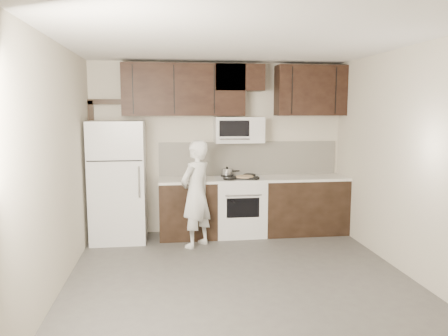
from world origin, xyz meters
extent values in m
plane|color=#4C4A48|center=(0.00, 0.00, 0.00)|extent=(4.50, 4.50, 0.00)
plane|color=beige|center=(0.00, 2.25, 1.35)|extent=(4.00, 0.00, 4.00)
plane|color=white|center=(0.00, 0.00, 2.70)|extent=(4.50, 4.50, 0.00)
cube|color=black|center=(-0.52, 1.94, 0.43)|extent=(0.87, 0.62, 0.87)
cube|color=black|center=(1.34, 1.94, 0.43)|extent=(1.32, 0.62, 0.87)
cube|color=white|center=(-0.52, 1.94, 0.89)|extent=(0.87, 0.64, 0.04)
cube|color=white|center=(1.34, 1.94, 0.89)|extent=(1.32, 0.64, 0.04)
cube|color=silver|center=(0.30, 1.94, 0.45)|extent=(0.76, 0.62, 0.89)
cube|color=silver|center=(0.30, 1.94, 0.90)|extent=(0.76, 0.62, 0.02)
cube|color=black|center=(0.30, 1.63, 0.50)|extent=(0.50, 0.01, 0.30)
cylinder|color=silver|center=(0.30, 1.60, 0.70)|extent=(0.55, 0.02, 0.02)
cylinder|color=black|center=(0.12, 1.79, 0.93)|extent=(0.20, 0.20, 0.03)
cylinder|color=black|center=(0.48, 1.79, 0.93)|extent=(0.20, 0.20, 0.03)
cylinder|color=black|center=(0.12, 2.09, 0.93)|extent=(0.20, 0.20, 0.03)
cylinder|color=black|center=(0.48, 2.09, 0.93)|extent=(0.20, 0.20, 0.03)
cube|color=silver|center=(0.50, 2.24, 1.18)|extent=(2.90, 0.02, 0.54)
cube|color=black|center=(-0.55, 2.08, 2.26)|extent=(1.85, 0.35, 0.78)
cube|color=black|center=(1.45, 2.08, 2.26)|extent=(1.10, 0.35, 0.78)
cube|color=black|center=(0.30, 2.08, 2.45)|extent=(0.76, 0.35, 0.40)
cube|color=silver|center=(0.30, 2.06, 1.65)|extent=(0.76, 0.38, 0.40)
cube|color=black|center=(0.20, 1.86, 1.68)|extent=(0.46, 0.01, 0.24)
cube|color=silver|center=(0.56, 1.86, 1.68)|extent=(0.18, 0.01, 0.24)
cylinder|color=silver|center=(0.20, 1.84, 1.52)|extent=(0.46, 0.02, 0.02)
cube|color=silver|center=(-1.55, 1.89, 0.90)|extent=(0.80, 0.72, 1.80)
cube|color=black|center=(-1.55, 1.53, 1.25)|extent=(0.77, 0.01, 0.02)
cylinder|color=silver|center=(-1.22, 1.50, 0.95)|extent=(0.03, 0.03, 0.45)
cube|color=black|center=(-1.96, 2.21, 1.05)|extent=(0.08, 0.08, 2.10)
cube|color=black|center=(-1.75, 2.21, 2.08)|extent=(0.50, 0.08, 0.08)
cylinder|color=silver|center=(0.12, 2.09, 0.97)|extent=(0.17, 0.17, 0.13)
sphere|color=black|center=(0.12, 2.09, 1.05)|extent=(0.04, 0.04, 0.04)
cylinder|color=black|center=(0.25, 2.11, 0.99)|extent=(0.16, 0.04, 0.02)
cube|color=black|center=(0.36, 1.85, 0.92)|extent=(0.46, 0.39, 0.02)
cylinder|color=beige|center=(0.36, 1.85, 0.94)|extent=(0.33, 0.33, 0.02)
imported|color=silver|center=(-0.42, 1.43, 0.77)|extent=(0.65, 0.66, 1.54)
camera|label=1|loc=(-0.82, -4.69, 1.96)|focal=35.00mm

